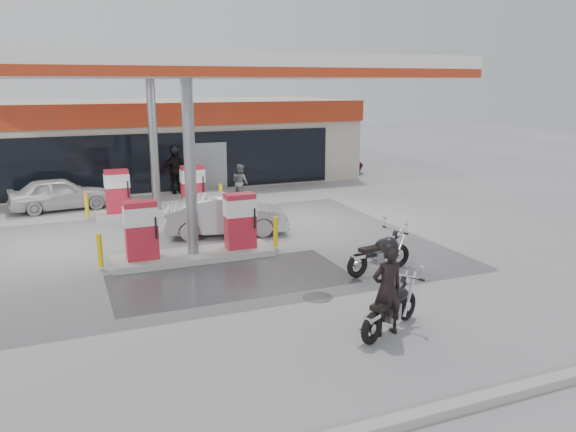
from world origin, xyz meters
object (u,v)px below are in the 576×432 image
biker_walking (176,171)px  sedan_white (60,194)px  pump_island_far (156,196)px  parked_motorcycle (380,254)px  biker_main (387,289)px  hatchback_silver (226,215)px  attendant (240,182)px  parked_car_right (325,163)px  main_motorcycle (391,309)px  pump_island_near (193,235)px

biker_walking → sedan_white: bearing=-168.5°
pump_island_far → parked_motorcycle: (4.28, -8.99, -0.23)m
biker_main → sedan_white: 15.58m
pump_island_far → hatchback_silver: size_ratio=1.29×
biker_main → attendant: size_ratio=1.21×
pump_island_far → attendant: pump_island_far is taller
parked_car_right → biker_walking: 8.79m
attendant → biker_main: bearing=155.8°
pump_island_far → biker_walking: bearing=68.4°
attendant → biker_walking: bearing=21.9°
main_motorcycle → parked_car_right: 19.63m
pump_island_near → parked_motorcycle: pump_island_near is taller
parked_motorcycle → sedan_white: bearing=113.6°
attendant → hatchback_silver: bearing=138.5°
biker_main → attendant: 13.56m
main_motorcycle → parked_motorcycle: size_ratio=0.89×
attendant → biker_walking: 3.40m
parked_motorcycle → sedan_white: sedan_white is taller
hatchback_silver → pump_island_far: bearing=33.9°
pump_island_far → attendant: size_ratio=3.32×
attendant → parked_car_right: attendant is taller
parked_motorcycle → pump_island_near: bearing=134.4°
pump_island_far → parked_motorcycle: bearing=-64.5°
pump_island_near → pump_island_far: bearing=90.0°
sedan_white → biker_walking: 5.13m
pump_island_far → pump_island_near: bearing=-90.0°
pump_island_near → biker_main: bearing=-69.0°
pump_island_near → hatchback_silver: size_ratio=1.29×
pump_island_far → sedan_white: size_ratio=1.36×
biker_walking → hatchback_silver: bearing=-96.1°
pump_island_far → attendant: (3.71, 1.22, 0.06)m
hatchback_silver → biker_walking: size_ratio=1.97×
pump_island_near → parked_car_right: pump_island_near is taller
biker_main → parked_car_right: bearing=-115.5°
biker_walking → parked_motorcycle: bearing=-84.5°
parked_car_right → biker_walking: biker_walking is taller
pump_island_near → main_motorcycle: bearing=-67.3°
parked_car_right → main_motorcycle: bearing=148.8°
parked_motorcycle → parked_car_right: size_ratio=0.47×
main_motorcycle → biker_main: bearing=-178.8°
biker_main → hatchback_silver: bearing=-87.5°
pump_island_near → parked_motorcycle: bearing=-34.9°
parked_motorcycle → parked_car_right: parked_car_right is taller
pump_island_far → sedan_white: bearing=146.7°
sedan_white → parked_car_right: (13.35, 3.80, -0.03)m
pump_island_far → biker_walking: (1.50, 3.80, 0.30)m
hatchback_silver → parked_car_right: 12.91m
pump_island_near → parked_motorcycle: (4.28, -2.99, -0.23)m
sedan_white → attendant: attendant is taller
sedan_white → hatchback_silver: size_ratio=0.95×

